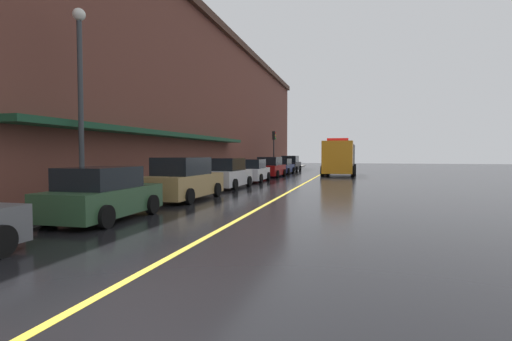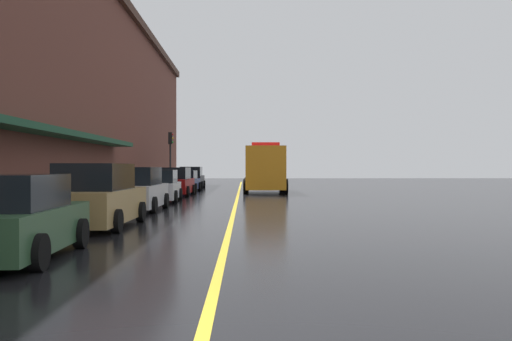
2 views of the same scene
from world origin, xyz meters
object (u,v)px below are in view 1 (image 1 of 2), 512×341
at_px(traffic_light_near, 274,143).
at_px(parking_meter_2, 279,162).
at_px(parking_meter_1, 257,164).
at_px(street_lamp_left, 80,86).
at_px(utility_truck, 340,158).
at_px(parked_car_2, 184,180).
at_px(parked_car_5, 270,168).
at_px(parked_car_6, 282,167).
at_px(parked_car_4, 253,171).
at_px(parked_car_7, 290,164).
at_px(parking_meter_3, 263,164).
at_px(parking_meter_0, 280,162).
at_px(parking_meter_4, 280,162).
at_px(parked_car_3, 227,174).
at_px(parked_car_1, 103,195).

bearing_deg(traffic_light_near, parking_meter_2, 91.15).
height_order(parking_meter_1, street_lamp_left, street_lamp_left).
bearing_deg(utility_truck, parked_car_2, -13.82).
bearing_deg(parking_meter_1, parked_car_5, -36.09).
bearing_deg(parked_car_6, parked_car_4, -177.81).
height_order(parked_car_7, parking_meter_2, parked_car_7).
height_order(parked_car_5, parking_meter_3, parked_car_5).
bearing_deg(parked_car_5, parked_car_6, 2.88).
relative_size(parking_meter_0, parking_meter_4, 1.00).
height_order(parked_car_2, traffic_light_near, traffic_light_near).
relative_size(parked_car_6, parking_meter_4, 3.13).
distance_m(parked_car_3, parking_meter_3, 14.58).
distance_m(parking_meter_0, parking_meter_3, 8.31).
distance_m(parked_car_1, parked_car_2, 5.40).
xyz_separation_m(parking_meter_2, traffic_light_near, (0.06, -3.08, 2.10)).
xyz_separation_m(parking_meter_1, traffic_light_near, (0.06, 6.87, 2.10)).
height_order(parked_car_3, utility_truck, utility_truck).
bearing_deg(parked_car_6, street_lamp_left, 177.40).
xyz_separation_m(parked_car_1, parked_car_7, (0.01, 33.51, 0.08)).
bearing_deg(street_lamp_left, utility_truck, 73.03).
distance_m(street_lamp_left, traffic_light_near, 29.10).
distance_m(parked_car_3, utility_truck, 16.77).
relative_size(parked_car_7, parking_meter_2, 3.38).
bearing_deg(parked_car_1, parked_car_3, -2.55).
bearing_deg(parked_car_5, parked_car_2, -177.90).
xyz_separation_m(street_lamp_left, traffic_light_near, (0.66, 29.06, -1.24)).
bearing_deg(street_lamp_left, parked_car_7, 86.46).
height_order(parked_car_1, parked_car_7, parked_car_7).
relative_size(parked_car_6, parking_meter_1, 3.13).
distance_m(parked_car_1, parking_meter_1, 23.73).
bearing_deg(parked_car_1, street_lamp_left, 50.78).
distance_m(parked_car_2, street_lamp_left, 5.66).
xyz_separation_m(parked_car_4, parked_car_7, (-0.11, 16.79, 0.08)).
height_order(parked_car_4, parking_meter_1, parked_car_4).
bearing_deg(parked_car_7, parking_meter_2, 84.52).
bearing_deg(parked_car_7, parked_car_3, 179.95).
height_order(parking_meter_1, parking_meter_2, same).
relative_size(parked_car_3, parked_car_5, 1.02).
height_order(parked_car_2, parked_car_5, parked_car_2).
relative_size(parking_meter_2, parking_meter_4, 1.00).
relative_size(utility_truck, traffic_light_near, 1.77).
bearing_deg(street_lamp_left, parking_meter_0, 88.95).
height_order(parked_car_7, parking_meter_3, parked_car_7).
height_order(parking_meter_2, street_lamp_left, street_lamp_left).
distance_m(parking_meter_3, street_lamp_left, 24.52).
relative_size(parking_meter_0, parking_meter_3, 1.00).
distance_m(parked_car_5, parking_meter_3, 3.49).
xyz_separation_m(utility_truck, parking_meter_3, (-7.19, -1.24, -0.55)).
bearing_deg(parked_car_3, parked_car_5, 1.09).
xyz_separation_m(parked_car_6, parking_meter_3, (-1.39, -2.31, 0.33)).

